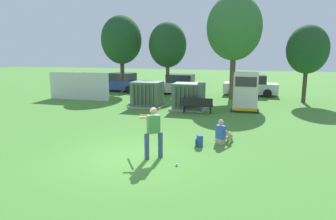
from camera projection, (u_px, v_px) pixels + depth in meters
ground_plane at (130, 157)px, 10.59m from camera, size 96.00×96.00×0.00m
fence_panel at (79, 86)px, 22.64m from camera, size 4.80×0.12×2.00m
transformer_west at (147, 95)px, 19.78m from camera, size 2.10×1.70×1.62m
transformer_mid_west at (189, 97)px, 18.89m from camera, size 2.10×1.70×1.62m
generator_enclosure at (246, 92)px, 18.40m from camera, size 1.60×1.40×2.30m
park_bench at (197, 104)px, 17.75m from camera, size 1.81×0.43×0.92m
batter at (153, 130)px, 10.34m from camera, size 1.21×1.41×1.74m
sports_ball at (177, 165)px, 9.77m from camera, size 0.09×0.09×0.09m
seated_spectator at (222, 134)px, 12.11m from camera, size 0.71×0.76×0.96m
backpack at (199, 141)px, 11.74m from camera, size 0.33×0.37×0.44m
tree_left at (121, 40)px, 25.90m from camera, size 3.36×3.36×6.42m
tree_center_left at (168, 45)px, 24.98m from camera, size 3.03×3.03×5.79m
tree_center_right at (234, 28)px, 22.14m from camera, size 3.92×3.92×7.49m
tree_right at (308, 50)px, 20.93m from camera, size 2.76×2.76×5.26m
parked_car_leftmost at (121, 83)px, 27.43m from camera, size 4.35×2.24×1.62m
parked_car_left_of_center at (179, 85)px, 25.68m from camera, size 4.24×2.00×1.62m
parked_car_right_of_center at (251, 86)px, 24.90m from camera, size 4.21×1.95×1.62m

